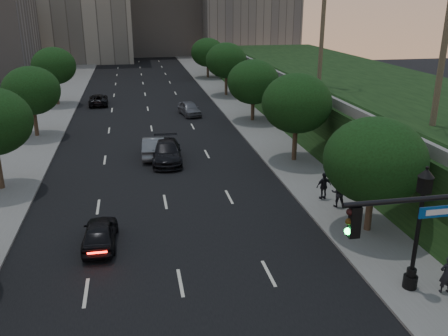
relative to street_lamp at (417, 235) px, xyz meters
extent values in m
cube|color=black|center=(-9.53, 27.37, -2.62)|extent=(16.00, 140.00, 0.02)
cube|color=slate|center=(0.72, 27.37, -2.56)|extent=(4.50, 140.00, 0.15)
cube|color=slate|center=(-19.78, 27.37, -2.56)|extent=(4.50, 140.00, 0.15)
cube|color=black|center=(12.47, 25.37, -0.63)|extent=(18.00, 90.00, 4.00)
cube|color=slate|center=(3.97, 25.37, 1.72)|extent=(0.35, 90.00, 0.70)
cylinder|color=#38281C|center=(0.77, 5.37, -1.20)|extent=(0.36, 0.36, 2.86)
ellipsoid|color=black|center=(0.77, 5.37, 1.40)|extent=(5.20, 5.20, 4.42)
cylinder|color=#38281C|center=(0.77, 17.37, -1.03)|extent=(0.36, 0.36, 3.21)
ellipsoid|color=black|center=(0.77, 17.37, 1.89)|extent=(5.20, 5.20, 4.42)
cylinder|color=#38281C|center=(0.77, 30.37, -1.20)|extent=(0.36, 0.36, 2.86)
ellipsoid|color=black|center=(0.77, 30.37, 1.40)|extent=(5.20, 5.20, 4.42)
cylinder|color=#38281C|center=(0.77, 44.37, -1.03)|extent=(0.36, 0.36, 3.21)
ellipsoid|color=black|center=(0.77, 44.37, 1.89)|extent=(5.20, 5.20, 4.42)
cylinder|color=#38281C|center=(0.77, 59.37, -1.20)|extent=(0.36, 0.36, 2.86)
ellipsoid|color=black|center=(0.77, 59.37, 1.40)|extent=(5.20, 5.20, 4.42)
cylinder|color=#38281C|center=(-19.83, 28.37, -1.14)|extent=(0.36, 0.36, 2.99)
ellipsoid|color=black|center=(-19.83, 28.37, 1.58)|extent=(5.00, 5.00, 4.25)
cylinder|color=#38281C|center=(-19.83, 42.37, -1.01)|extent=(0.36, 0.36, 3.26)
ellipsoid|color=black|center=(-19.83, 42.37, 1.95)|extent=(5.00, 5.00, 4.25)
cylinder|color=#4C4233|center=(7.97, 11.37, 7.37)|extent=(0.40, 0.40, 12.00)
cylinder|color=#4C4233|center=(6.47, 27.37, 8.62)|extent=(0.40, 0.40, 14.50)
cylinder|color=black|center=(-2.80, -4.31, 3.67)|extent=(5.40, 0.16, 0.16)
cube|color=black|center=(-5.10, -4.31, 3.12)|extent=(0.32, 0.22, 0.95)
sphere|color=black|center=(-5.28, -4.31, 3.45)|extent=(0.20, 0.20, 0.20)
sphere|color=#3F2B0A|center=(-5.28, -4.31, 3.15)|extent=(0.20, 0.20, 0.20)
sphere|color=#19F24C|center=(-5.28, -4.31, 2.85)|extent=(0.20, 0.20, 0.20)
cube|color=#0B4696|center=(-2.40, -4.31, 3.22)|extent=(1.40, 0.05, 0.35)
cylinder|color=black|center=(0.00, 0.00, -2.28)|extent=(0.60, 0.60, 0.70)
cylinder|color=black|center=(0.00, 0.00, -1.78)|extent=(0.40, 0.40, 0.40)
cylinder|color=black|center=(0.00, 0.00, 0.17)|extent=(0.18, 0.18, 3.60)
cube|color=black|center=(0.00, 0.00, 2.22)|extent=(0.42, 0.42, 0.70)
cone|color=black|center=(0.00, 0.00, 2.72)|extent=(0.64, 0.64, 0.35)
sphere|color=black|center=(0.00, 0.00, 2.92)|extent=(0.14, 0.14, 0.14)
imported|color=black|center=(-13.12, 6.53, -1.95)|extent=(1.76, 4.10, 1.38)
imported|color=slate|center=(-9.71, 20.74, -1.85)|extent=(2.01, 4.90, 1.58)
imported|color=black|center=(-15.15, 41.61, -1.99)|extent=(2.31, 4.71, 1.29)
imported|color=black|center=(-8.82, 19.11, -1.84)|extent=(2.49, 5.56, 1.58)
imported|color=slate|center=(-5.23, 34.37, -1.90)|extent=(2.43, 4.54, 1.47)
imported|color=black|center=(1.23, -0.59, -1.65)|extent=(0.65, 0.46, 1.68)
imported|color=black|center=(0.45, 8.47, -1.61)|extent=(1.04, 0.94, 1.76)
imported|color=black|center=(0.04, 9.72, -1.64)|extent=(1.04, 0.55, 1.69)
camera|label=1|loc=(-11.03, -15.51, 9.04)|focal=38.00mm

